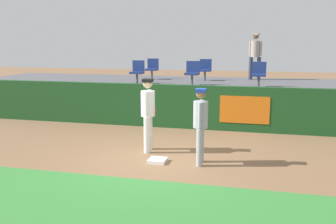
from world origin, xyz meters
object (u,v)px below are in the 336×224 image
player_fielder_home (148,110)px  seat_front_right (259,73)px  player_runner_visitor (201,121)px  seat_front_left (138,71)px  first_base (158,160)px  spectator_hooded (255,53)px  seat_back_left (152,68)px  seat_back_center (205,68)px  seat_front_center (192,72)px

player_fielder_home → seat_front_right: seat_front_right is taller
player_runner_visitor → seat_front_left: size_ratio=2.05×
player_runner_visitor → first_base: bearing=-87.6°
player_runner_visitor → spectator_hooded: (1.00, 7.54, 1.33)m
player_runner_visitor → seat_back_left: bearing=-159.5°
first_base → seat_front_right: (2.16, 5.09, 1.68)m
seat_back_center → spectator_hooded: size_ratio=0.45×
first_base → player_runner_visitor: (0.97, 0.11, 0.96)m
player_runner_visitor → seat_front_center: bearing=-171.7°
player_fielder_home → seat_front_left: seat_front_left is taller
first_base → seat_back_left: 7.40m
seat_front_right → spectator_hooded: spectator_hooded is taller
seat_front_left → seat_front_right: bearing=0.0°
player_fielder_home → spectator_hooded: 7.34m
seat_back_center → spectator_hooded: spectator_hooded is taller
first_base → seat_back_center: size_ratio=0.48×
player_fielder_home → spectator_hooded: bearing=154.9°
seat_back_left → seat_front_center: size_ratio=1.00×
seat_back_center → seat_front_left: same height
seat_front_right → first_base: bearing=-113.0°
seat_front_center → player_runner_visitor: bearing=-77.6°
seat_front_center → seat_front_left: same height
seat_front_center → spectator_hooded: 3.37m
seat_back_center → seat_back_left: size_ratio=1.00×
player_runner_visitor → seat_back_left: (-3.10, 6.78, 0.72)m
seat_front_center → seat_front_right: (2.29, -0.00, -0.00)m
player_runner_visitor → seat_front_left: bearing=-151.9°
player_fielder_home → seat_front_center: (0.34, 4.24, 0.66)m
player_fielder_home → seat_back_center: size_ratio=2.19×
first_base → seat_back_left: seat_back_left is taller
player_fielder_home → seat_back_left: bearing=-170.0°
player_runner_visitor → seat_back_center: size_ratio=2.05×
seat_front_center → seat_front_left: 2.04m
seat_front_left → spectator_hooded: spectator_hooded is taller
first_base → seat_front_center: (-0.13, 5.09, 1.68)m
player_runner_visitor → seat_front_right: bearing=162.4°
seat_back_left → seat_front_center: (2.01, -1.80, 0.00)m
player_fielder_home → seat_front_left: 4.62m
first_base → seat_front_right: 5.78m
seat_back_center → first_base: bearing=-90.5°
seat_back_center → player_fielder_home: bearing=-95.1°
seat_back_center → seat_front_right: (2.10, -1.80, 0.00)m
seat_back_left → first_base: bearing=-72.8°
seat_back_left → seat_front_left: (-0.03, -1.80, -0.00)m
seat_front_center → seat_front_left: bearing=-180.0°
seat_front_left → seat_back_left: bearing=88.9°
spectator_hooded → seat_back_left: bearing=24.6°
player_runner_visitor → seat_front_left: (-3.14, 4.97, 0.72)m
seat_front_center → seat_front_right: bearing=-0.0°
seat_front_center → spectator_hooded: size_ratio=0.45×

